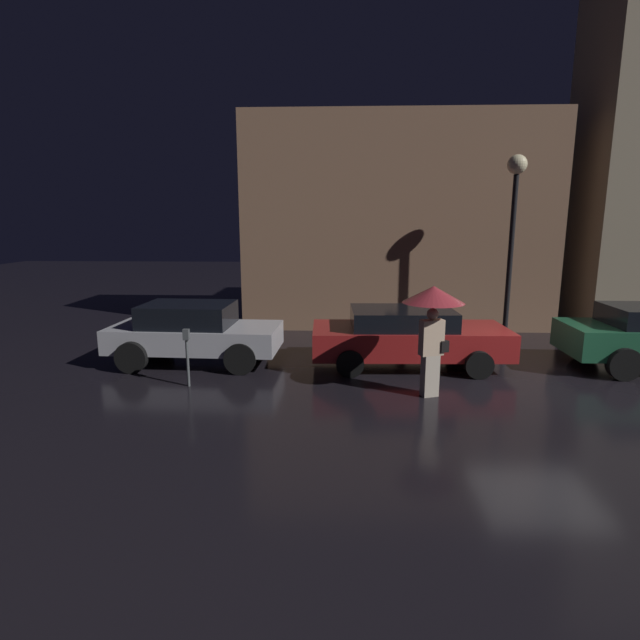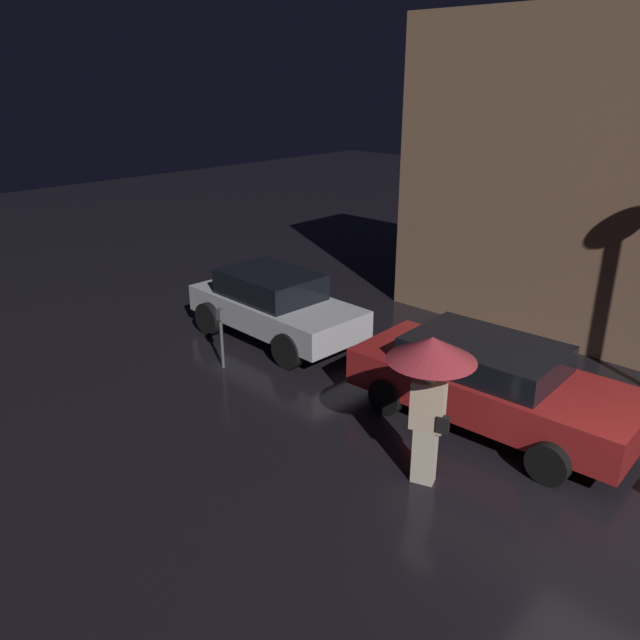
# 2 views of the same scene
# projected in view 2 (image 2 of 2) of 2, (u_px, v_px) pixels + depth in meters

# --- Properties ---
(ground_plane) EXTENTS (60.00, 60.00, 0.00)m
(ground_plane) POSITION_uv_depth(u_px,v_px,m) (626.00, 543.00, 7.41)
(ground_plane) COLOR black
(parked_car_silver) EXTENTS (3.97, 1.88, 1.43)m
(parked_car_silver) POSITION_uv_depth(u_px,v_px,m) (274.00, 304.00, 12.97)
(parked_car_silver) COLOR #B7B7BF
(parked_car_silver) RESTS_ON ground
(parked_car_red) EXTENTS (4.50, 2.00, 1.34)m
(parked_car_red) POSITION_uv_depth(u_px,v_px,m) (490.00, 381.00, 9.78)
(parked_car_red) COLOR maroon
(parked_car_red) RESTS_ON ground
(pedestrian_with_umbrella) EXTENTS (1.16, 1.16, 2.14)m
(pedestrian_with_umbrella) POSITION_uv_depth(u_px,v_px,m) (431.00, 367.00, 7.93)
(pedestrian_with_umbrella) COLOR beige
(pedestrian_with_umbrella) RESTS_ON ground
(parking_meter) EXTENTS (0.12, 0.10, 1.20)m
(parking_meter) POSITION_uv_depth(u_px,v_px,m) (221.00, 331.00, 11.61)
(parking_meter) COLOR #4C5154
(parking_meter) RESTS_ON ground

